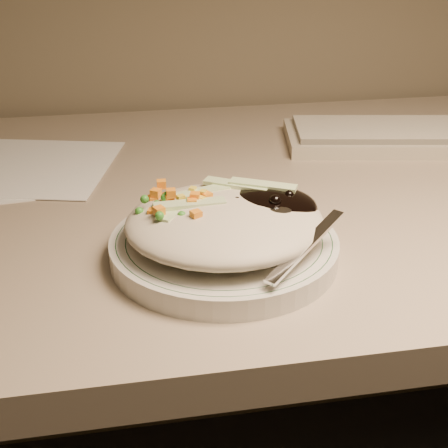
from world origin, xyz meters
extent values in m
cube|color=gray|center=(0.00, 1.38, 0.72)|extent=(1.40, 0.70, 0.04)
cylinder|color=beige|center=(-0.09, 1.20, 0.75)|extent=(0.22, 0.22, 0.02)
torus|color=#144723|center=(-0.09, 1.20, 0.76)|extent=(0.21, 0.21, 0.00)
torus|color=#144723|center=(-0.09, 1.20, 0.76)|extent=(0.19, 0.19, 0.00)
ellipsoid|color=#ADA38D|center=(-0.09, 1.19, 0.78)|extent=(0.19, 0.18, 0.04)
ellipsoid|color=black|center=(-0.04, 1.21, 0.79)|extent=(0.10, 0.09, 0.03)
ellipsoid|color=orange|center=(-0.13, 1.21, 0.78)|extent=(0.08, 0.08, 0.02)
sphere|color=black|center=(-0.08, 1.21, 0.79)|extent=(0.01, 0.01, 0.01)
sphere|color=black|center=(-0.05, 1.22, 0.79)|extent=(0.01, 0.01, 0.01)
sphere|color=black|center=(-0.02, 1.21, 0.80)|extent=(0.01, 0.01, 0.01)
sphere|color=black|center=(-0.03, 1.22, 0.79)|extent=(0.01, 0.01, 0.01)
sphere|color=black|center=(-0.04, 1.19, 0.80)|extent=(0.01, 0.01, 0.01)
sphere|color=black|center=(-0.05, 1.21, 0.79)|extent=(0.01, 0.01, 0.01)
sphere|color=black|center=(-0.04, 1.22, 0.79)|extent=(0.01, 0.01, 0.01)
cube|color=orange|center=(-0.14, 1.22, 0.80)|extent=(0.01, 0.01, 0.01)
cube|color=orange|center=(-0.12, 1.20, 0.79)|extent=(0.01, 0.01, 0.01)
cube|color=orange|center=(-0.15, 1.24, 0.80)|extent=(0.01, 0.01, 0.01)
cube|color=orange|center=(-0.12, 1.21, 0.80)|extent=(0.01, 0.01, 0.01)
cube|color=orange|center=(-0.12, 1.20, 0.80)|extent=(0.01, 0.01, 0.01)
cube|color=orange|center=(-0.15, 1.24, 0.79)|extent=(0.01, 0.01, 0.01)
cube|color=orange|center=(-0.14, 1.22, 0.80)|extent=(0.01, 0.01, 0.01)
cube|color=orange|center=(-0.12, 1.20, 0.80)|extent=(0.01, 0.01, 0.01)
cube|color=orange|center=(-0.10, 1.22, 0.80)|extent=(0.01, 0.01, 0.01)
cube|color=orange|center=(-0.15, 1.25, 0.80)|extent=(0.01, 0.01, 0.01)
cube|color=orange|center=(-0.15, 1.19, 0.80)|extent=(0.01, 0.01, 0.01)
cube|color=orange|center=(-0.12, 1.18, 0.80)|extent=(0.01, 0.01, 0.01)
cube|color=orange|center=(-0.16, 1.20, 0.79)|extent=(0.01, 0.01, 0.01)
cube|color=orange|center=(-0.15, 1.24, 0.79)|extent=(0.01, 0.01, 0.01)
sphere|color=#388C28|center=(-0.12, 1.21, 0.80)|extent=(0.01, 0.01, 0.01)
sphere|color=#388C28|center=(-0.15, 1.18, 0.80)|extent=(0.01, 0.01, 0.01)
sphere|color=#388C28|center=(-0.15, 1.21, 0.80)|extent=(0.01, 0.01, 0.01)
sphere|color=#388C28|center=(-0.16, 1.22, 0.80)|extent=(0.01, 0.01, 0.01)
sphere|color=#388C28|center=(-0.12, 1.22, 0.79)|extent=(0.01, 0.01, 0.01)
sphere|color=#388C28|center=(-0.12, 1.19, 0.79)|extent=(0.01, 0.01, 0.01)
sphere|color=#388C28|center=(-0.14, 1.21, 0.79)|extent=(0.01, 0.01, 0.01)
sphere|color=#388C28|center=(-0.14, 1.19, 0.79)|extent=(0.01, 0.01, 0.01)
sphere|color=#388C28|center=(-0.17, 1.21, 0.79)|extent=(0.01, 0.01, 0.01)
sphere|color=#388C28|center=(-0.14, 1.22, 0.80)|extent=(0.01, 0.01, 0.01)
sphere|color=#388C28|center=(-0.14, 1.22, 0.80)|extent=(0.01, 0.01, 0.01)
sphere|color=#388C28|center=(-0.15, 1.20, 0.79)|extent=(0.01, 0.01, 0.01)
sphere|color=#388C28|center=(-0.13, 1.19, 0.80)|extent=(0.01, 0.01, 0.01)
sphere|color=#388C28|center=(-0.10, 1.24, 0.79)|extent=(0.01, 0.01, 0.01)
cube|color=yellow|center=(-0.12, 1.22, 0.79)|extent=(0.01, 0.01, 0.01)
cube|color=yellow|center=(-0.11, 1.21, 0.80)|extent=(0.01, 0.01, 0.01)
cube|color=yellow|center=(-0.14, 1.22, 0.79)|extent=(0.01, 0.01, 0.01)
cube|color=yellow|center=(-0.13, 1.21, 0.80)|extent=(0.01, 0.01, 0.01)
cube|color=yellow|center=(-0.14, 1.21, 0.79)|extent=(0.01, 0.01, 0.01)
cube|color=yellow|center=(-0.11, 1.22, 0.80)|extent=(0.01, 0.01, 0.01)
cube|color=yellow|center=(-0.12, 1.23, 0.80)|extent=(0.01, 0.01, 0.01)
cube|color=yellow|center=(-0.13, 1.21, 0.79)|extent=(0.01, 0.01, 0.01)
cube|color=#B2D18C|center=(-0.10, 1.23, 0.80)|extent=(0.07, 0.04, 0.00)
cube|color=#B2D18C|center=(-0.07, 1.24, 0.80)|extent=(0.07, 0.05, 0.00)
cube|color=#B2D18C|center=(-0.13, 1.20, 0.80)|extent=(0.05, 0.06, 0.00)
cube|color=#B2D18C|center=(-0.04, 1.23, 0.80)|extent=(0.07, 0.05, 0.00)
cube|color=#B2D18C|center=(-0.08, 1.19, 0.79)|extent=(0.07, 0.04, 0.00)
cube|color=#B2D18C|center=(-0.12, 1.20, 0.80)|extent=(0.07, 0.02, 0.00)
ellipsoid|color=silver|center=(-0.04, 1.19, 0.79)|extent=(0.06, 0.06, 0.01)
cube|color=silver|center=(-0.03, 1.13, 0.78)|extent=(0.09, 0.08, 0.03)
cube|color=#ADA48D|center=(0.25, 1.48, 0.75)|extent=(0.40, 0.20, 0.02)
cube|color=beige|center=(0.25, 1.48, 0.76)|extent=(0.37, 0.18, 0.01)
camera|label=1|loc=(-0.19, 0.67, 1.04)|focal=50.00mm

